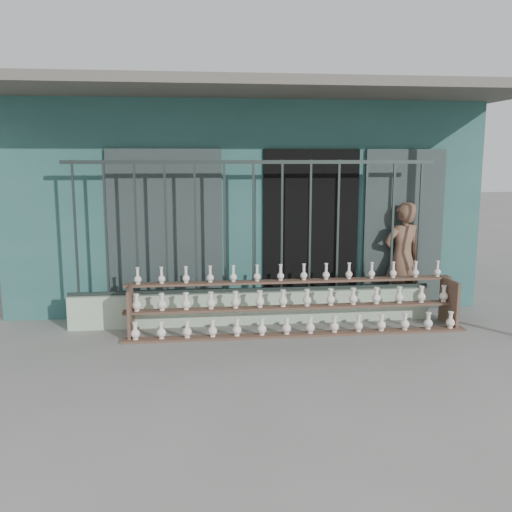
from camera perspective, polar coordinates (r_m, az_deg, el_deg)
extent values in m
plane|color=slate|center=(6.79, 1.01, -9.79)|extent=(60.00, 60.00, 0.00)
cube|color=#295753|center=(10.69, -2.10, 6.17)|extent=(7.00, 5.00, 3.20)
cube|color=black|center=(8.42, 5.44, 2.41)|extent=(1.40, 0.12, 2.40)
cube|color=#232E2D|center=(8.19, -9.02, 2.13)|extent=(1.60, 0.08, 2.40)
cube|color=#232E2D|center=(8.78, 14.47, 2.45)|extent=(1.20, 0.08, 2.40)
cube|color=#59544C|center=(7.64, -0.18, 16.37)|extent=(7.40, 2.00, 0.12)
cube|color=#B0C8AC|center=(7.96, -0.26, -5.14)|extent=(5.00, 0.20, 0.45)
cube|color=#283330|center=(7.83, -17.62, 2.55)|extent=(0.03, 0.03, 1.80)
cube|color=#283330|center=(7.77, -14.78, 2.63)|extent=(0.03, 0.03, 1.80)
cube|color=#283330|center=(7.72, -11.90, 2.70)|extent=(0.03, 0.03, 1.80)
cube|color=#283330|center=(7.70, -8.99, 2.77)|extent=(0.03, 0.03, 1.80)
cube|color=#283330|center=(7.69, -6.08, 2.83)|extent=(0.03, 0.03, 1.80)
cube|color=#283330|center=(7.71, -3.16, 2.88)|extent=(0.03, 0.03, 1.80)
cube|color=#283330|center=(7.74, -0.26, 2.93)|extent=(0.03, 0.03, 1.80)
cube|color=#283330|center=(7.80, 2.60, 2.97)|extent=(0.03, 0.03, 1.80)
cube|color=#283330|center=(7.87, 5.42, 3.00)|extent=(0.03, 0.03, 1.80)
cube|color=#283330|center=(7.96, 8.18, 3.02)|extent=(0.03, 0.03, 1.80)
cube|color=#283330|center=(8.07, 10.88, 3.03)|extent=(0.03, 0.03, 1.80)
cube|color=#283330|center=(8.20, 13.49, 3.04)|extent=(0.03, 0.03, 1.80)
cube|color=#283330|center=(8.34, 16.02, 3.04)|extent=(0.03, 0.03, 1.80)
cube|color=#283330|center=(7.69, -0.27, 9.38)|extent=(5.00, 0.04, 0.05)
cube|color=#283330|center=(7.89, -0.26, -3.39)|extent=(5.00, 0.04, 0.05)
cube|color=brown|center=(7.47, 4.25, -7.84)|extent=(4.50, 0.18, 0.03)
cube|color=brown|center=(7.62, 3.92, -5.13)|extent=(4.50, 0.18, 0.03)
cube|color=brown|center=(7.79, 3.61, -2.53)|extent=(4.50, 0.18, 0.03)
cube|color=brown|center=(7.54, -12.44, -5.48)|extent=(0.04, 0.55, 0.64)
cube|color=brown|center=(8.29, 18.74, -4.38)|extent=(0.04, 0.55, 0.64)
imported|color=brown|center=(8.64, 14.41, -0.20)|extent=(0.67, 0.52, 1.64)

